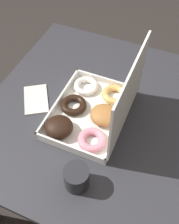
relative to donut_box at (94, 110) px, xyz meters
The scene contains 5 objects.
ground_plane 0.79m from the donut_box, 163.72° to the left, with size 8.00×8.00×0.00m, color #2D2826.
dining_table 0.16m from the donut_box, 163.72° to the left, with size 1.03×1.00×0.73m.
donut_box is the anchor object (origin of this frame).
coffee_mug 0.30m from the donut_box, 10.92° to the left, with size 0.09×0.09×0.09m.
paper_napkin 0.29m from the donut_box, 89.04° to the right, with size 0.20×0.18×0.01m.
Camera 1 is at (0.67, 0.23, 1.63)m, focal length 42.00 mm.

